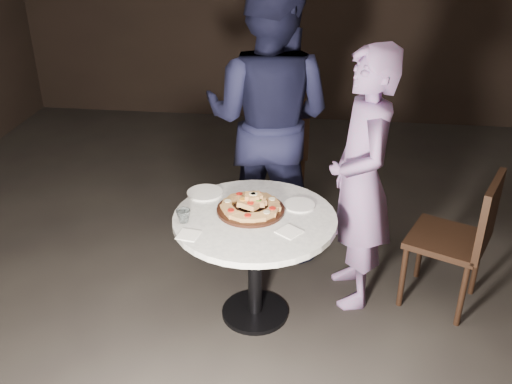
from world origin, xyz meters
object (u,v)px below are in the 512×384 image
chair_right (463,234)px  serving_board (251,210)px  water_glass (183,216)px  diner_teal (361,181)px  table (255,236)px  focaccia_pile (251,204)px  diner_navy (268,119)px  chair_far (277,144)px

chair_right → serving_board: bearing=-56.9°
water_glass → diner_teal: size_ratio=0.05×
table → chair_right: (1.22, 0.25, -0.05)m
serving_board → focaccia_pile: focaccia_pile is taller
diner_navy → table: bearing=103.8°
table → serving_board: serving_board is taller
table → diner_teal: bearing=26.0°
chair_far → diner_navy: size_ratio=0.50×
chair_right → diner_navy: bearing=-91.9°
diner_teal → water_glass: bearing=-79.0°
table → serving_board: bearing=118.9°
chair_right → water_glass: bearing=-53.0°
table → chair_far: (0.00, 1.41, -0.02)m
focaccia_pile → water_glass: (-0.36, -0.17, -0.01)m
diner_teal → chair_far: bearing=-163.3°
serving_board → diner_teal: bearing=20.4°
table → serving_board: size_ratio=3.13×
chair_far → diner_teal: size_ratio=0.59×
focaccia_pile → chair_far: size_ratio=0.37×
serving_board → chair_far: chair_far is taller
serving_board → chair_right: (1.26, 0.19, -0.19)m
serving_board → chair_right: size_ratio=0.44×
water_glass → chair_far: 1.58m
serving_board → water_glass: bearing=-154.7°
serving_board → chair_far: 1.36m
diner_teal → chair_right: bearing=75.2°
serving_board → diner_teal: 0.68m
diner_teal → focaccia_pile: bearing=-80.9°
diner_navy → chair_far: bearing=-79.4°
table → water_glass: bearing=-164.1°
serving_board → diner_teal: size_ratio=0.24×
serving_board → chair_right: 1.29m
serving_board → water_glass: size_ratio=4.84×
chair_right → diner_navy: 1.45m
focaccia_pile → diner_teal: diner_teal is taller
chair_far → serving_board: bearing=77.0°
diner_teal → table: bearing=-75.2°
table → chair_far: bearing=89.8°
serving_board → water_glass: 0.39m
table → chair_far: chair_far is taller
serving_board → diner_navy: 0.84m
focaccia_pile → chair_right: 1.29m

